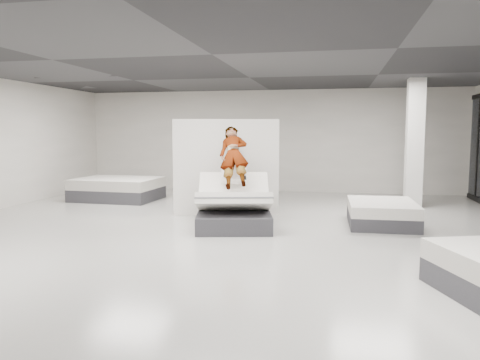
{
  "coord_description": "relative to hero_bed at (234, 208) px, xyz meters",
  "views": [
    {
      "loc": [
        2.09,
        -7.8,
        1.92
      ],
      "look_at": [
        0.33,
        0.74,
        1.0
      ],
      "focal_mm": 35.0,
      "sensor_mm": 36.0,
      "label": 1
    }
  ],
  "objects": [
    {
      "name": "person",
      "position": [
        -0.07,
        0.3,
        0.81
      ],
      "size": [
        0.89,
        1.52,
        1.44
      ],
      "primitive_type": "imported",
      "rotation": [
        0.78,
        0.0,
        0.22
      ],
      "color": "slate",
      "rests_on": "hero_bed"
    },
    {
      "name": "remote",
      "position": [
        0.22,
        0.01,
        0.62
      ],
      "size": [
        0.08,
        0.15,
        0.08
      ],
      "primitive_type": "cube",
      "rotation": [
        0.35,
        0.0,
        0.22
      ],
      "color": "black",
      "rests_on": "person"
    },
    {
      "name": "hero_bed",
      "position": [
        0.0,
        0.0,
        0.0
      ],
      "size": [
        1.8,
        2.16,
        1.15
      ],
      "color": "#323236",
      "rests_on": "floor"
    },
    {
      "name": "room",
      "position": [
        -0.11,
        -1.23,
        1.23
      ],
      "size": [
        14.0,
        14.04,
        3.2
      ],
      "color": "#B5B3AB",
      "rests_on": "ground"
    },
    {
      "name": "column",
      "position": [
        3.89,
        3.27,
        1.23
      ],
      "size": [
        0.4,
        0.4,
        3.2
      ],
      "primitive_type": "cube",
      "color": "silver",
      "rests_on": "floor"
    },
    {
      "name": "divider_panel",
      "position": [
        -0.46,
        1.28,
        0.72
      ],
      "size": [
        2.35,
        0.71,
        2.18
      ],
      "primitive_type": "cube",
      "rotation": [
        0.0,
        0.0,
        0.26
      ],
      "color": "silver",
      "rests_on": "floor"
    },
    {
      "name": "flat_bed_left_far",
      "position": [
        -3.98,
        2.95,
        -0.07
      ],
      "size": [
        2.27,
        1.75,
        0.61
      ],
      "color": "#323236",
      "rests_on": "floor"
    },
    {
      "name": "flat_bed_right_far",
      "position": [
        2.93,
        0.8,
        -0.13
      ],
      "size": [
        1.35,
        1.78,
        0.48
      ],
      "color": "#323236",
      "rests_on": "floor"
    }
  ]
}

